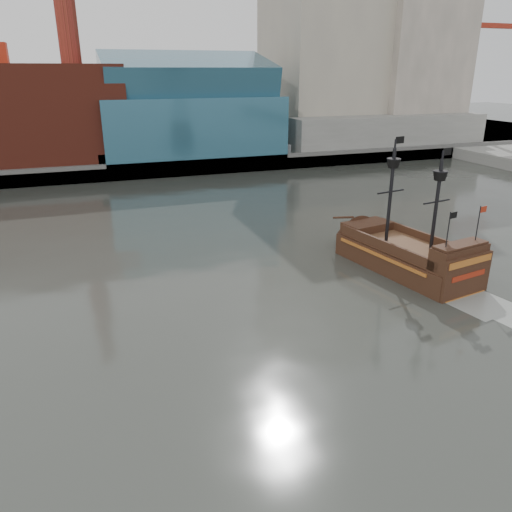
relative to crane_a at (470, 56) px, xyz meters
name	(u,v)px	position (x,y,z in m)	size (l,w,h in m)	color
ground	(320,434)	(-78.63, -82.00, -19.11)	(400.00, 400.00, 0.00)	#2A2C27
promenade_far	(121,147)	(-78.63, 10.00, -18.11)	(220.00, 60.00, 2.00)	slate
seawall	(140,171)	(-78.63, -19.50, -17.81)	(220.00, 1.00, 2.60)	#4C4C49
skyline	(142,21)	(-73.43, 2.56, 5.44)	(149.00, 45.00, 62.00)	brown
crane_a	(470,56)	(0.00, 0.00, 0.00)	(22.50, 4.00, 32.25)	slate
crane_b	(470,72)	(9.60, 10.00, -3.54)	(19.10, 4.00, 26.25)	slate
pirate_ship	(407,259)	(-62.39, -66.03, -18.03)	(7.37, 16.53, 11.94)	black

